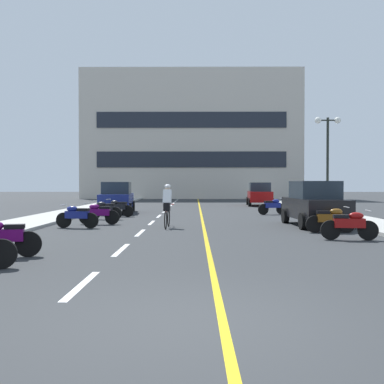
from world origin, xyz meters
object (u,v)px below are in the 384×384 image
at_px(street_lamp_mid, 328,143).
at_px(motorcycle_6, 105,210).
at_px(parked_car_near, 314,203).
at_px(motorcycle_1, 3,237).
at_px(parked_car_far, 260,194).
at_px(motorcycle_7, 118,208).
at_px(cyclist_rider, 167,205).
at_px(motorcycle_2, 350,225).
at_px(parked_car_mid, 117,197).
at_px(motorcycle_3, 331,219).
at_px(motorcycle_5, 99,213).
at_px(motorcycle_4, 77,216).
at_px(motorcycle_8, 273,206).

relative_size(street_lamp_mid, motorcycle_6, 3.19).
xyz_separation_m(parked_car_near, motorcycle_1, (-9.27, -7.79, -0.44)).
distance_m(parked_car_far, motorcycle_7, 14.93).
relative_size(motorcycle_1, cyclist_rider, 0.95).
bearing_deg(motorcycle_2, parked_car_mid, 126.35).
bearing_deg(parked_car_far, motorcycle_1, -111.05).
xyz_separation_m(motorcycle_3, motorcycle_7, (-8.75, 7.61, 0.00)).
bearing_deg(street_lamp_mid, parked_car_far, 103.77).
height_order(motorcycle_5, motorcycle_7, same).
distance_m(parked_car_mid, motorcycle_6, 4.93).
bearing_deg(parked_car_mid, motorcycle_4, -89.66).
bearing_deg(motorcycle_5, cyclist_rider, -23.29).
height_order(motorcycle_4, cyclist_rider, cyclist_rider).
relative_size(motorcycle_5, motorcycle_7, 1.02).
xyz_separation_m(parked_car_near, motorcycle_3, (-0.10, -2.49, -0.44)).
relative_size(parked_car_near, motorcycle_5, 2.50).
height_order(motorcycle_6, motorcycle_7, same).
xyz_separation_m(motorcycle_2, motorcycle_6, (-9.01, 7.73, 0.00)).
relative_size(motorcycle_4, cyclist_rider, 0.96).
height_order(street_lamp_mid, parked_car_near, street_lamp_mid).
bearing_deg(motorcycle_3, street_lamp_mid, 74.05).
height_order(parked_car_far, motorcycle_3, parked_car_far).
bearing_deg(motorcycle_5, parked_car_mid, 94.33).
height_order(street_lamp_mid, motorcycle_3, street_lamp_mid).
bearing_deg(motorcycle_6, motorcycle_7, 81.13).
bearing_deg(cyclist_rider, motorcycle_3, -17.70).
bearing_deg(parked_car_mid, parked_car_near, -40.75).
bearing_deg(parked_car_mid, motorcycle_7, -79.02).
distance_m(motorcycle_3, cyclist_rider, 6.12).
relative_size(motorcycle_7, cyclist_rider, 0.95).
height_order(parked_car_far, motorcycle_8, parked_car_far).
relative_size(motorcycle_6, motorcycle_8, 1.01).
bearing_deg(motorcycle_8, parked_car_mid, 171.38).
xyz_separation_m(street_lamp_mid, cyclist_rider, (-8.57, -7.78, -3.13)).
bearing_deg(parked_car_far, motorcycle_6, -124.43).
xyz_separation_m(motorcycle_4, motorcycle_5, (0.51, 1.55, 0.00)).
xyz_separation_m(parked_car_mid, motorcycle_2, (9.30, -12.63, -0.44)).
bearing_deg(parked_car_far, motorcycle_2, -91.05).
relative_size(parked_car_far, motorcycle_7, 2.57).
bearing_deg(street_lamp_mid, motorcycle_1, -128.60).
height_order(motorcycle_3, motorcycle_7, same).
bearing_deg(motorcycle_1, motorcycle_7, 88.17).
relative_size(parked_car_near, motorcycle_4, 2.51).
distance_m(motorcycle_1, motorcycle_5, 8.43).
distance_m(street_lamp_mid, motorcycle_4, 14.91).
bearing_deg(parked_car_far, street_lamp_mid, -76.23).
xyz_separation_m(motorcycle_2, motorcycle_7, (-8.71, 9.63, 0.00)).
bearing_deg(motorcycle_1, motorcycle_5, 87.31).
bearing_deg(cyclist_rider, motorcycle_1, -115.09).
relative_size(parked_car_near, motorcycle_3, 2.50).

